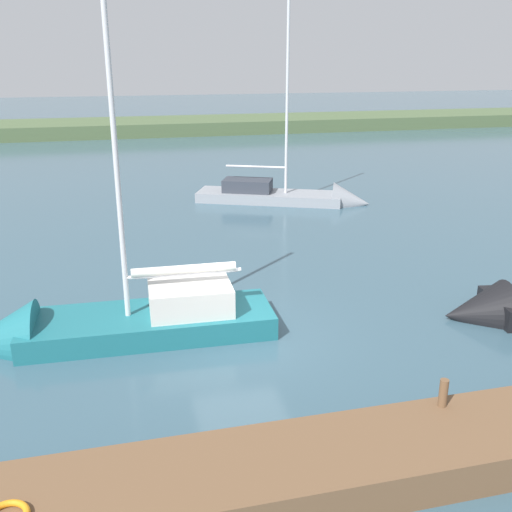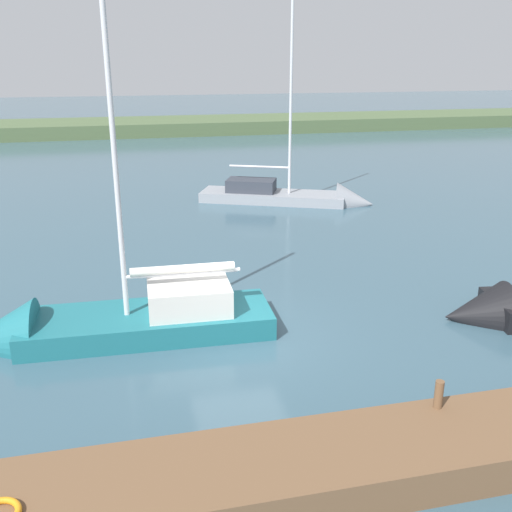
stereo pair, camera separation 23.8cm
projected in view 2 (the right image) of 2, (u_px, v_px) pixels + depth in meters
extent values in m
plane|color=#385666|center=(240.00, 335.00, 15.32)|extent=(200.00, 200.00, 0.00)
cube|color=#4C603D|center=(148.00, 133.00, 55.53)|extent=(180.00, 8.00, 2.40)
cube|color=brown|center=(309.00, 468.00, 9.85)|extent=(27.40, 1.95, 0.70)
cylinder|color=brown|center=(439.00, 394.00, 10.86)|extent=(0.17, 0.17, 0.56)
cube|color=#1E6B75|center=(149.00, 329.00, 15.37)|extent=(6.52, 2.31, 0.95)
cube|color=silver|center=(189.00, 296.00, 15.30)|extent=(2.17, 1.76, 0.74)
cylinder|color=silver|center=(115.00, 163.00, 13.84)|extent=(0.13, 0.13, 7.86)
cylinder|color=silver|center=(183.00, 273.00, 15.06)|extent=(2.99, 0.20, 0.11)
cylinder|color=silver|center=(183.00, 269.00, 15.02)|extent=(2.69, 0.31, 0.22)
cube|color=gray|center=(273.00, 200.00, 29.32)|extent=(7.35, 4.69, 0.78)
cone|color=gray|center=(354.00, 203.00, 28.61)|extent=(2.41, 2.51, 1.96)
cube|color=#333842|center=(251.00, 185.00, 29.29)|extent=(2.73, 2.20, 0.61)
cylinder|color=silver|center=(291.00, 99.00, 27.58)|extent=(0.14, 0.14, 9.07)
cylinder|color=silver|center=(259.00, 167.00, 28.90)|extent=(2.81, 1.32, 0.11)
cone|color=black|center=(475.00, 316.00, 16.14)|extent=(1.99, 2.15, 1.91)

